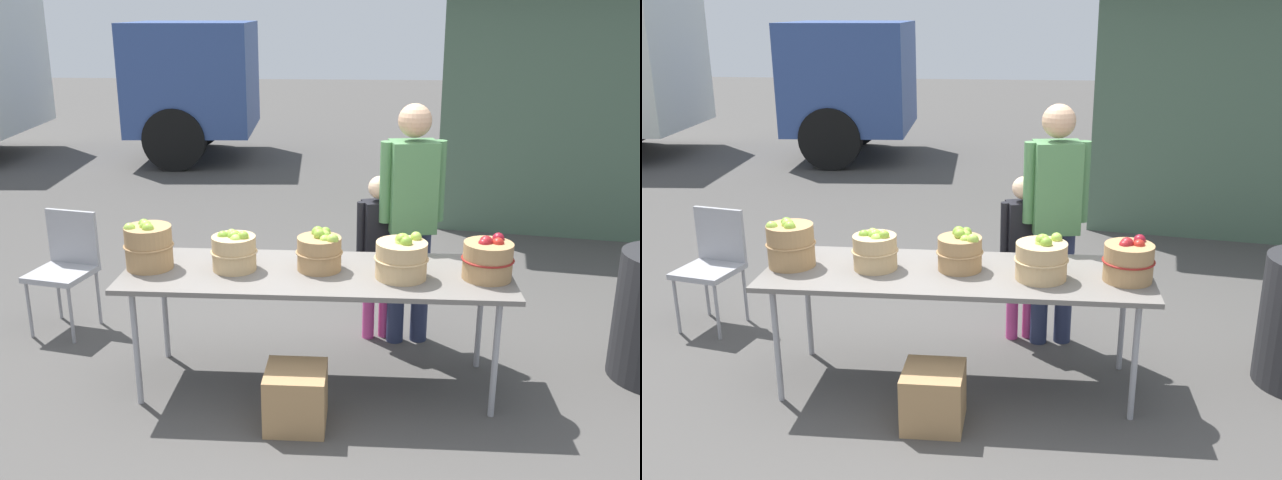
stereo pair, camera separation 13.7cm
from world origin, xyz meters
TOP-DOWN VIEW (x-y plane):
  - ground_plane at (0.00, 0.00)m, footprint 40.00×40.00m
  - market_table at (0.00, 0.00)m, footprint 2.30×0.76m
  - apple_basket_green_0 at (-1.01, -0.00)m, footprint 0.30×0.30m
  - apple_basket_green_1 at (-0.49, 0.00)m, footprint 0.28×0.28m
  - apple_basket_green_2 at (0.02, 0.04)m, footprint 0.28×0.28m
  - apple_basket_green_3 at (0.50, -0.06)m, footprint 0.32×0.32m
  - apple_basket_red_0 at (0.99, -0.04)m, footprint 0.30×0.30m
  - vendor_adult at (0.59, 0.66)m, footprint 0.43×0.27m
  - child_customer at (0.37, 0.70)m, footprint 0.30×0.21m
  - food_kiosk at (2.70, 4.29)m, footprint 3.95×3.46m
  - folding_chair at (-1.86, 0.72)m, footprint 0.47×0.47m
  - produce_crate at (-0.08, -0.46)m, footprint 0.34×0.34m

SIDE VIEW (x-z plane):
  - ground_plane at x=0.00m, z-range 0.00..0.00m
  - produce_crate at x=-0.08m, z-range 0.00..0.34m
  - folding_chair at x=-1.86m, z-range 0.08..0.94m
  - child_customer at x=0.37m, z-range 0.10..1.28m
  - market_table at x=0.00m, z-range 0.34..1.09m
  - apple_basket_green_2 at x=0.02m, z-range 0.74..0.99m
  - apple_basket_red_0 at x=0.99m, z-range 0.74..0.99m
  - apple_basket_green_1 at x=-0.49m, z-range 0.74..0.99m
  - apple_basket_green_3 at x=0.50m, z-range 0.73..1.00m
  - apple_basket_green_0 at x=-1.01m, z-range 0.74..1.04m
  - vendor_adult at x=0.59m, z-range 0.15..1.81m
  - food_kiosk at x=2.70m, z-range 0.01..2.75m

